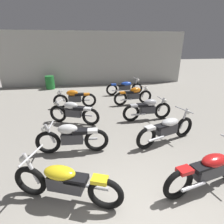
% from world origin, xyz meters
% --- Properties ---
extents(back_wall, '(12.78, 0.24, 3.60)m').
position_xyz_m(back_wall, '(0.00, 11.06, 1.80)').
color(back_wall, '#B2B2AD').
rests_on(back_wall, ground).
extents(motorcycle_left_row_0, '(2.06, 0.99, 0.97)m').
position_xyz_m(motorcycle_left_row_0, '(-1.38, 0.91, 0.45)').
color(motorcycle_left_row_0, black).
rests_on(motorcycle_left_row_0, ground).
extents(motorcycle_left_row_1, '(1.97, 0.48, 0.88)m').
position_xyz_m(motorcycle_left_row_1, '(-1.34, 2.55, 0.46)').
color(motorcycle_left_row_1, black).
rests_on(motorcycle_left_row_1, ground).
extents(motorcycle_left_row_2, '(1.87, 0.84, 0.88)m').
position_xyz_m(motorcycle_left_row_2, '(-1.36, 4.44, 0.46)').
color(motorcycle_left_row_2, black).
rests_on(motorcycle_left_row_2, ground).
extents(motorcycle_left_row_3, '(1.97, 0.48, 0.88)m').
position_xyz_m(motorcycle_left_row_3, '(-1.39, 6.20, 0.46)').
color(motorcycle_left_row_3, black).
rests_on(motorcycle_left_row_3, ground).
extents(motorcycle_right_row_0, '(2.15, 0.79, 0.97)m').
position_xyz_m(motorcycle_right_row_0, '(1.46, 0.79, 0.45)').
color(motorcycle_right_row_0, black).
rests_on(motorcycle_right_row_0, ground).
extents(motorcycle_right_row_1, '(2.09, 0.92, 0.97)m').
position_xyz_m(motorcycle_right_row_1, '(1.44, 2.62, 0.45)').
color(motorcycle_right_row_1, black).
rests_on(motorcycle_right_row_1, ground).
extents(motorcycle_right_row_2, '(1.97, 0.48, 0.88)m').
position_xyz_m(motorcycle_right_row_2, '(1.45, 4.31, 0.46)').
color(motorcycle_right_row_2, black).
rests_on(motorcycle_right_row_2, ground).
extents(motorcycle_right_row_3, '(1.97, 0.54, 0.88)m').
position_xyz_m(motorcycle_right_row_3, '(1.42, 6.22, 0.46)').
color(motorcycle_right_row_3, black).
rests_on(motorcycle_right_row_3, ground).
extents(motorcycle_right_row_4, '(2.17, 0.68, 0.97)m').
position_xyz_m(motorcycle_right_row_4, '(1.41, 7.99, 0.45)').
color(motorcycle_right_row_4, black).
rests_on(motorcycle_right_row_4, ground).
extents(oil_drum, '(0.59, 0.59, 0.85)m').
position_xyz_m(oil_drum, '(-3.11, 10.16, 0.43)').
color(oil_drum, '#1E722D').
rests_on(oil_drum, ground).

